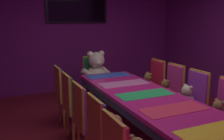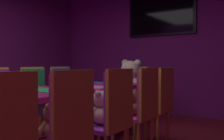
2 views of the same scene
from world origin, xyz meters
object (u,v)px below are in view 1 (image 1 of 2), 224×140
Objects in this scene: chair_left_3 at (72,100)px; chair_left_4 at (63,90)px; banquet_table at (145,100)px; teddy_left_3 at (82,101)px; teddy_left_1 at (115,131)px; chair_left_2 at (85,115)px; chair_left_1 at (102,133)px; king_teddy_bear at (97,70)px; teddy_right_3 at (165,89)px; teddy_right_2 at (186,97)px; wall_tv at (77,5)px; chair_right_3 at (172,87)px; chair_right_4 at (154,80)px; teddy_left_4 at (72,90)px; throne_chair at (94,75)px; chair_right_2 at (194,96)px; teddy_left_2 at (96,114)px; teddy_right_4 at (148,82)px; teddy_right_1 at (218,112)px.

chair_left_3 and chair_left_4 have the same top height.
teddy_left_3 is (-0.71, 0.58, -0.09)m from banquet_table.
chair_left_2 is at bearing 105.77° from teddy_left_1.
chair_left_1 is 2.55m from king_teddy_bear.
banquet_table is 1.03m from chair_left_3.
chair_left_4 reaches higher than teddy_right_3.
teddy_right_2 is 3.48m from wall_tv.
banquet_table is 1.99× the size of wall_tv.
chair_right_3 is (1.73, -0.56, 0.00)m from chair_left_4.
teddy_left_3 is at bearing 0.03° from teddy_right_3.
chair_right_3 is 1.00× the size of chair_right_4.
teddy_left_4 is 0.33× the size of chair_right_4.
wall_tv reaches higher than chair_left_4.
teddy_right_2 is at bearing 20.06° from throne_chair.
chair_left_4 is at bearing 126.74° from banquet_table.
chair_left_3 is 3.04× the size of teddy_left_4.
chair_left_1 and chair_right_2 have the same top height.
throne_chair is at bearing 74.75° from teddy_left_1.
teddy_right_3 is (-0.14, 0.00, -0.02)m from chair_right_3.
wall_tv is (-0.87, 3.08, 1.45)m from chair_right_2.
chair_left_4 is 3.25× the size of teddy_right_3.
king_teddy_bear reaches higher than chair_right_4.
teddy_left_2 is at bearing 20.71° from chair_right_3.
teddy_right_3 is 1.47m from king_teddy_bear.
chair_left_3 is at bearing -104.76° from teddy_left_4.
wall_tv is (0.71, 3.13, 1.46)m from teddy_left_2.
chair_left_1 is at bearing 19.06° from chair_right_2.
chair_right_2 is (1.57, 0.59, 0.00)m from teddy_left_1.
teddy_right_4 is at bearing -88.36° from teddy_right_3.
chair_left_1 is 3.30× the size of teddy_right_1.
chair_left_3 is 1.66m from teddy_right_4.
teddy_right_3 is (1.60, 0.60, -0.02)m from chair_left_2.
king_teddy_bear is (0.00, 1.84, 0.08)m from banquet_table.
chair_left_1 is at bearing 20.70° from teddy_right_2.
banquet_table is 0.71m from teddy_left_2.
throne_chair is (-0.74, 1.43, 0.02)m from teddy_right_3.
king_teddy_bear is at bearing -68.23° from teddy_right_2.
banquet_table is 9.02× the size of teddy_left_4.
wall_tv is (0.00, 1.10, 1.45)m from throne_chair.
teddy_right_2 is (1.42, 0.59, 0.00)m from teddy_left_1.
teddy_right_3 is at bearing 30.51° from king_teddy_bear.
chair_left_1 is 1.68m from teddy_right_2.
teddy_right_2 is 1.08m from chair_right_4.
teddy_left_3 is (0.15, 0.60, -0.03)m from chair_left_2.
chair_right_4 and throne_chair have the same top height.
teddy_right_2 is 1.07m from teddy_right_4.
king_teddy_bear is (-0.72, 2.41, 0.15)m from teddy_right_1.
chair_right_2 is at bearing 88.55° from chair_right_3.
teddy_right_1 is 0.30× the size of chair_right_2.
teddy_left_1 is at bearing -89.69° from teddy_left_3.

